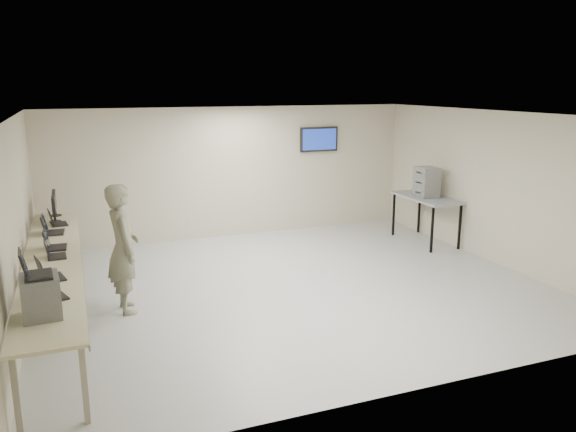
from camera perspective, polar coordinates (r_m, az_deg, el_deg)
name	(u,v)px	position (r m, az deg, el deg)	size (l,w,h in m)	color
room	(293,202)	(9.03, 0.52, 1.43)	(8.01, 7.01, 2.81)	silver
workbench	(54,263)	(8.52, -22.67, -4.40)	(0.76, 6.00, 0.90)	beige
equipment_box	(41,296)	(6.38, -23.81, -7.48)	(0.37, 0.43, 0.44)	slate
laptop_on_box	(32,270)	(6.30, -24.57, -5.00)	(0.32, 0.38, 0.29)	black
laptop_0	(49,293)	(6.92, -23.07, -7.21)	(0.36, 0.38, 0.25)	black
laptop_1	(47,274)	(7.58, -23.26, -5.41)	(0.37, 0.41, 0.28)	black
laptop_2	(53,253)	(8.49, -22.81, -3.48)	(0.29, 0.35, 0.26)	black
laptop_3	(52,244)	(8.94, -22.82, -2.62)	(0.32, 0.38, 0.29)	black
laptop_4	(50,229)	(9.85, -23.02, -1.21)	(0.35, 0.41, 0.31)	black
laptop_5	(56,221)	(10.42, -22.55, -0.47)	(0.33, 0.38, 0.27)	black
monitor_near	(54,206)	(10.63, -22.69, 0.91)	(0.21, 0.46, 0.46)	black
monitor_far	(54,201)	(11.11, -22.65, 1.42)	(0.21, 0.47, 0.46)	black
soldier	(123,249)	(8.44, -16.41, -3.19)	(0.69, 0.45, 1.90)	#595D51
side_table	(426,200)	(12.06, 13.88, 1.59)	(0.76, 1.63, 0.98)	gray
storage_bins	(427,182)	(11.98, 13.90, 3.37)	(0.39, 0.44, 0.62)	gray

